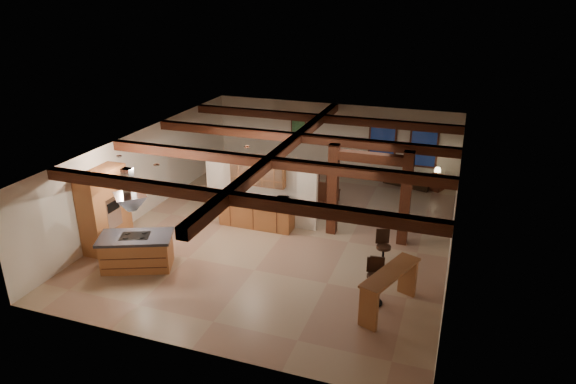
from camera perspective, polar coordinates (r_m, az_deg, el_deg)
name	(u,v)px	position (r m, az deg, el deg)	size (l,w,h in m)	color
ground	(285,232)	(16.33, -0.36, -4.48)	(12.00, 12.00, 0.00)	tan
room_walls	(285,180)	(15.62, -0.38, 1.38)	(12.00, 12.00, 12.00)	silver
ceiling_beams	(285,149)	(15.30, -0.39, 4.81)	(10.00, 12.00, 0.28)	#38120E
timber_posts	(369,184)	(15.49, 9.00, 0.84)	(2.50, 0.30, 2.90)	#38120E
partition_wall	(261,191)	(16.64, -3.04, 0.15)	(3.80, 0.18, 2.20)	silver
pantry_cabinet	(105,209)	(15.92, -19.70, -1.82)	(0.67, 1.60, 2.40)	brown
back_counter	(257,213)	(16.55, -3.51, -2.33)	(2.50, 0.66, 0.94)	brown
upper_display_cabinet	(258,171)	(16.21, -3.35, 2.38)	(1.80, 0.36, 0.95)	brown
range_hood	(132,208)	(14.23, -17.00, -1.74)	(1.10, 1.10, 1.40)	silver
back_windows	(403,144)	(20.64, 12.63, 5.18)	(2.70, 0.07, 1.70)	#38120E
framed_art	(299,130)	(21.46, 1.18, 6.90)	(0.65, 0.05, 0.85)	#38120E
recessed_cans	(176,156)	(14.66, -12.36, 3.97)	(3.16, 2.46, 0.03)	silver
kitchen_island	(137,251)	(14.78, -16.45, -6.34)	(2.21, 1.72, 0.97)	brown
dining_table	(309,196)	(18.19, 2.32, -0.46)	(1.94, 1.08, 0.68)	#3C1B0F
sofa	(408,179)	(20.58, 13.22, 1.45)	(1.84, 0.72, 0.54)	black
microwave	(283,200)	(16.02, -0.58, -0.91)	(0.38, 0.26, 0.21)	#B6B7BB
bar_counter	(390,284)	(12.54, 11.24, -10.01)	(1.21, 2.08, 1.07)	brown
side_table	(436,182)	(20.36, 16.15, 1.02)	(0.48, 0.48, 0.59)	#38120E
table_lamp	(438,170)	(20.20, 16.30, 2.38)	(0.26, 0.26, 0.30)	black
bar_stool_a	(376,281)	(12.82, 9.70, -9.71)	(0.42, 0.42, 1.20)	black
bar_stool_b	(374,280)	(12.90, 9.48, -9.62)	(0.42, 0.43, 1.14)	black
bar_stool_c	(383,251)	(14.13, 10.50, -6.50)	(0.46, 0.47, 1.23)	black
dining_chairs	(309,190)	(18.10, 2.33, 0.24)	(1.93, 1.93, 1.14)	#38120E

